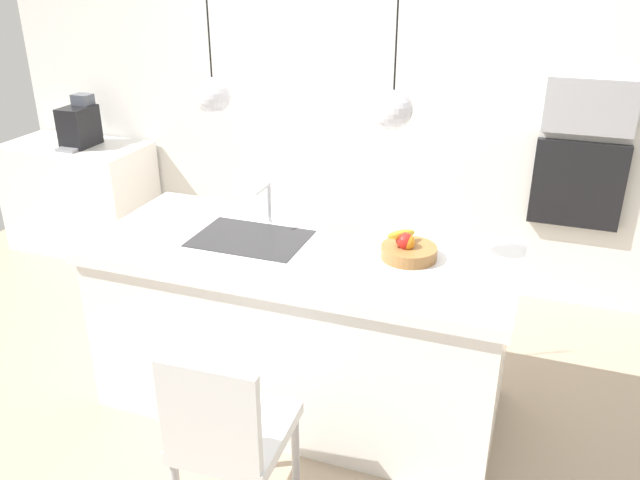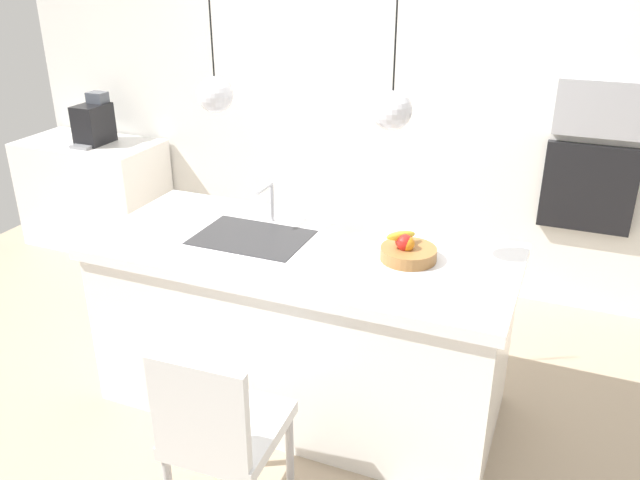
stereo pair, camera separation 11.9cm
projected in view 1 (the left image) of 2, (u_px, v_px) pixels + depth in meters
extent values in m
plane|color=tan|center=(303.00, 398.00, 3.56)|extent=(6.60, 6.60, 0.00)
cube|color=silver|center=(388.00, 100.00, 4.44)|extent=(6.00, 0.10, 2.60)
cube|color=white|center=(302.00, 331.00, 3.39)|extent=(2.02, 0.85, 0.85)
cube|color=white|center=(301.00, 252.00, 3.20)|extent=(2.08, 0.91, 0.06)
cube|color=#2D2D30|center=(250.00, 239.00, 3.27)|extent=(0.56, 0.40, 0.02)
cylinder|color=silver|center=(269.00, 202.00, 3.43)|extent=(0.02, 0.02, 0.22)
cylinder|color=silver|center=(262.00, 189.00, 3.32)|extent=(0.02, 0.16, 0.02)
cylinder|color=#9E6B38|center=(409.00, 252.00, 3.06)|extent=(0.26, 0.26, 0.06)
sphere|color=red|center=(405.00, 241.00, 3.03)|extent=(0.08, 0.08, 0.08)
sphere|color=red|center=(403.00, 240.00, 3.05)|extent=(0.07, 0.07, 0.07)
sphere|color=orange|center=(407.00, 242.00, 3.02)|extent=(0.07, 0.07, 0.07)
ellipsoid|color=yellow|center=(401.00, 234.00, 3.05)|extent=(0.14, 0.18, 0.07)
cube|color=white|center=(81.00, 196.00, 5.23)|extent=(1.10, 0.60, 0.85)
cube|color=black|center=(79.00, 126.00, 4.97)|extent=(0.20, 0.28, 0.30)
cube|color=gray|center=(67.00, 150.00, 4.88)|extent=(0.16, 0.08, 0.02)
cube|color=#4C515B|center=(83.00, 99.00, 4.96)|extent=(0.14, 0.11, 0.08)
cube|color=#9E9EA3|center=(591.00, 107.00, 3.96)|extent=(0.54, 0.08, 0.34)
cube|color=black|center=(577.00, 184.00, 4.17)|extent=(0.56, 0.08, 0.56)
cube|color=silver|center=(236.00, 431.00, 2.66)|extent=(0.44, 0.48, 0.06)
cube|color=silver|center=(209.00, 416.00, 2.37)|extent=(0.40, 0.06, 0.43)
cylinder|color=#B2B2B7|center=(296.00, 453.00, 2.88)|extent=(0.04, 0.04, 0.41)
cylinder|color=#B2B2B7|center=(221.00, 436.00, 2.98)|extent=(0.04, 0.04, 0.41)
sphere|color=silver|center=(213.00, 96.00, 3.03)|extent=(0.17, 0.17, 0.17)
cylinder|color=black|center=(207.00, 8.00, 2.87)|extent=(0.01, 0.01, 0.60)
sphere|color=silver|center=(393.00, 110.00, 2.76)|extent=(0.17, 0.17, 0.17)
cylinder|color=black|center=(398.00, 14.00, 2.61)|extent=(0.01, 0.01, 0.60)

